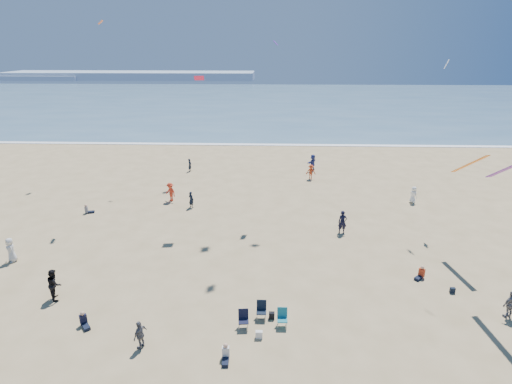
{
  "coord_description": "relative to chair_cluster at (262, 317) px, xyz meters",
  "views": [
    {
      "loc": [
        2.78,
        -12.92,
        13.72
      ],
      "look_at": [
        2.0,
        8.0,
        6.08
      ],
      "focal_mm": 28.0,
      "sensor_mm": 36.0,
      "label": 1
    }
  ],
  "objects": [
    {
      "name": "black_backpack",
      "position": [
        0.49,
        0.51,
        -0.31
      ],
      "size": [
        0.3,
        0.22,
        0.38
      ],
      "primitive_type": "cube",
      "color": "black",
      "rests_on": "ground"
    },
    {
      "name": "headland_near",
      "position": [
        -102.47,
        160.65,
        0.5
      ],
      "size": [
        40.0,
        14.0,
        2.0
      ],
      "primitive_type": "cube",
      "color": "#7A8EA8",
      "rests_on": "ground"
    },
    {
      "name": "headland_far",
      "position": [
        -62.47,
        165.65,
        1.1
      ],
      "size": [
        110.0,
        20.0,
        3.2
      ],
      "primitive_type": "cube",
      "color": "#7A8EA8",
      "rests_on": "ground"
    },
    {
      "name": "kites_aloft",
      "position": [
        6.46,
        9.01,
        13.99
      ],
      "size": [
        38.46,
        39.14,
        27.07
      ],
      "color": "green",
      "rests_on": "ground"
    },
    {
      "name": "standing_flyers",
      "position": [
        -1.04,
        11.87,
        0.38
      ],
      "size": [
        31.61,
        43.27,
        1.91
      ],
      "color": "silver",
      "rests_on": "ground"
    },
    {
      "name": "ocean",
      "position": [
        -2.47,
        90.65,
        -0.47
      ],
      "size": [
        220.0,
        100.0,
        0.06
      ],
      "primitive_type": "cube",
      "color": "#476B84",
      "rests_on": "ground"
    },
    {
      "name": "seated_group",
      "position": [
        -3.63,
        1.35,
        -0.08
      ],
      "size": [
        26.58,
        24.87,
        0.84
      ],
      "color": "silver",
      "rests_on": "ground"
    },
    {
      "name": "chair_cluster",
      "position": [
        0.0,
        0.0,
        0.0
      ],
      "size": [
        2.63,
        1.43,
        1.0
      ],
      "color": "black",
      "rests_on": "ground"
    },
    {
      "name": "surf_line",
      "position": [
        -2.47,
        40.65,
        -0.46
      ],
      "size": [
        220.0,
        1.2,
        0.08
      ],
      "primitive_type": "cube",
      "color": "white",
      "rests_on": "ground"
    },
    {
      "name": "navy_bag",
      "position": [
        11.18,
        3.29,
        -0.33
      ],
      "size": [
        0.28,
        0.18,
        0.34
      ],
      "primitive_type": "cube",
      "color": "black",
      "rests_on": "ground"
    },
    {
      "name": "white_tote",
      "position": [
        -0.14,
        -1.03,
        -0.3
      ],
      "size": [
        0.35,
        0.2,
        0.4
      ],
      "primitive_type": "cube",
      "color": "silver",
      "rests_on": "ground"
    }
  ]
}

